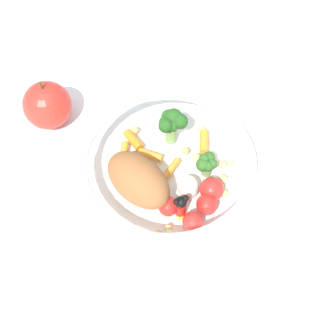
{
  "coord_description": "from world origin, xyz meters",
  "views": [
    {
      "loc": [
        0.34,
        -0.08,
        0.56
      ],
      "look_at": [
        0.01,
        0.01,
        0.03
      ],
      "focal_mm": 52.0,
      "sensor_mm": 36.0,
      "label": 1
    }
  ],
  "objects": [
    {
      "name": "ground_plane",
      "position": [
        0.0,
        0.0,
        0.0
      ],
      "size": [
        2.4,
        2.4,
        0.0
      ],
      "primitive_type": "plane",
      "color": "white"
    },
    {
      "name": "folded_napkin",
      "position": [
        0.22,
        0.05,
        0.0
      ],
      "size": [
        0.17,
        0.17,
        0.01
      ],
      "primitive_type": "cube",
      "rotation": [
        0.0,
        0.0,
        0.25
      ],
      "color": "white",
      "rests_on": "ground_plane"
    },
    {
      "name": "loose_apple",
      "position": [
        -0.13,
        -0.12,
        0.03
      ],
      "size": [
        0.07,
        0.07,
        0.08
      ],
      "color": "red",
      "rests_on": "ground_plane"
    },
    {
      "name": "food_container",
      "position": [
        0.02,
        0.01,
        0.03
      ],
      "size": [
        0.23,
        0.23,
        0.07
      ],
      "color": "white",
      "rests_on": "ground_plane"
    }
  ]
}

